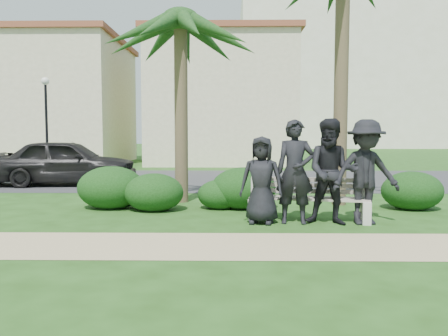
{
  "coord_description": "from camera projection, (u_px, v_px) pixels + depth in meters",
  "views": [
    {
      "loc": [
        -0.5,
        -8.1,
        1.61
      ],
      "look_at": [
        -0.64,
        1.0,
        0.94
      ],
      "focal_mm": 35.0,
      "sensor_mm": 36.0,
      "label": 1
    }
  ],
  "objects": [
    {
      "name": "hedge_d",
      "position": [
        243.0,
        187.0,
        9.67
      ],
      "size": [
        1.45,
        1.2,
        0.95
      ],
      "primitive_type": "ellipsoid",
      "color": "black",
      "rests_on": "ground"
    },
    {
      "name": "palm_left",
      "position": [
        180.0,
        22.0,
        10.34
      ],
      "size": [
        3.0,
        3.0,
        5.26
      ],
      "color": "brown",
      "rests_on": "ground"
    },
    {
      "name": "street_lamp",
      "position": [
        46.0,
        107.0,
        20.07
      ],
      "size": [
        0.36,
        0.36,
        4.29
      ],
      "color": "black",
      "rests_on": "ground"
    },
    {
      "name": "hedge_c",
      "position": [
        221.0,
        194.0,
        9.64
      ],
      "size": [
        1.02,
        0.85,
        0.67
      ],
      "primitive_type": "ellipsoid",
      "color": "black",
      "rests_on": "ground"
    },
    {
      "name": "park_bench",
      "position": [
        308.0,
        202.0,
        8.28
      ],
      "size": [
        2.33,
        0.91,
        0.78
      ],
      "rotation": [
        0.0,
        0.0,
        -0.18
      ],
      "color": "#ACA190",
      "rests_on": "ground"
    },
    {
      "name": "man_a",
      "position": [
        262.0,
        180.0,
        7.98
      ],
      "size": [
        0.88,
        0.67,
        1.6
      ],
      "primitive_type": "imported",
      "rotation": [
        0.0,
        0.0,
        -0.22
      ],
      "color": "black",
      "rests_on": "ground"
    },
    {
      "name": "ground",
      "position": [
        257.0,
        222.0,
        8.19
      ],
      "size": [
        160.0,
        160.0,
        0.0
      ],
      "primitive_type": "plane",
      "color": "#214313",
      "rests_on": "ground"
    },
    {
      "name": "hedge_a",
      "position": [
        111.0,
        186.0,
        9.7
      ],
      "size": [
        1.49,
        1.23,
        0.97
      ],
      "primitive_type": "ellipsoid",
      "color": "black",
      "rests_on": "ground"
    },
    {
      "name": "stucco_bldg_right",
      "position": [
        222.0,
        101.0,
        25.88
      ],
      "size": [
        8.4,
        8.4,
        7.3
      ],
      "color": "beige",
      "rests_on": "ground"
    },
    {
      "name": "footpath",
      "position": [
        265.0,
        246.0,
        6.39
      ],
      "size": [
        30.0,
        1.6,
        0.01
      ],
      "primitive_type": "cube",
      "color": "tan",
      "rests_on": "ground"
    },
    {
      "name": "hedge_f",
      "position": [
        412.0,
        190.0,
        9.55
      ],
      "size": [
        1.33,
        1.1,
        0.86
      ],
      "primitive_type": "ellipsoid",
      "color": "black",
      "rests_on": "ground"
    },
    {
      "name": "hedge_b",
      "position": [
        154.0,
        191.0,
        9.37
      ],
      "size": [
        1.28,
        1.05,
        0.83
      ],
      "primitive_type": "ellipsoid",
      "color": "black",
      "rests_on": "ground"
    },
    {
      "name": "asphalt_street",
      "position": [
        244.0,
        179.0,
        16.17
      ],
      "size": [
        160.0,
        8.0,
        0.01
      ],
      "primitive_type": "cube",
      "color": "#2D2D30",
      "rests_on": "ground"
    },
    {
      "name": "man_b",
      "position": [
        295.0,
        172.0,
        7.96
      ],
      "size": [
        0.74,
        0.52,
        1.91
      ],
      "primitive_type": "imported",
      "rotation": [
        0.0,
        0.0,
        -0.09
      ],
      "color": "black",
      "rests_on": "ground"
    },
    {
      "name": "man_c",
      "position": [
        332.0,
        172.0,
        7.86
      ],
      "size": [
        1.09,
        0.94,
        1.92
      ],
      "primitive_type": "imported",
      "rotation": [
        0.0,
        0.0,
        -0.26
      ],
      "color": "black",
      "rests_on": "ground"
    },
    {
      "name": "car_a",
      "position": [
        67.0,
        162.0,
        14.22
      ],
      "size": [
        4.56,
        2.19,
        1.5
      ],
      "primitive_type": "imported",
      "rotation": [
        0.0,
        0.0,
        1.67
      ],
      "color": "black",
      "rests_on": "ground"
    },
    {
      "name": "man_d",
      "position": [
        366.0,
        172.0,
        7.9
      ],
      "size": [
        1.29,
        0.82,
        1.9
      ],
      "primitive_type": "imported",
      "rotation": [
        0.0,
        0.0,
        0.09
      ],
      "color": "black",
      "rests_on": "ground"
    },
    {
      "name": "hotel_tower",
      "position": [
        333.0,
        52.0,
        61.84
      ],
      "size": [
        26.0,
        18.0,
        37.3
      ],
      "color": "beige",
      "rests_on": "ground"
    },
    {
      "name": "stucco_bldg_left",
      "position": [
        38.0,
        101.0,
        26.04
      ],
      "size": [
        10.4,
        8.4,
        7.3
      ],
      "color": "beige",
      "rests_on": "ground"
    }
  ]
}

